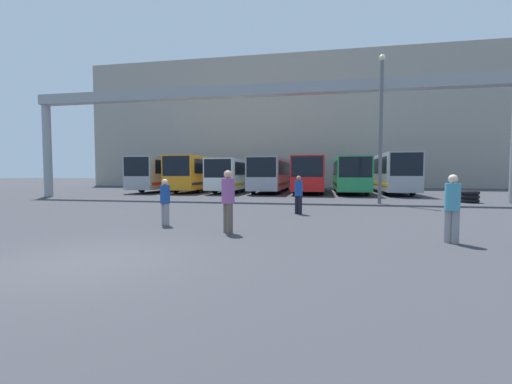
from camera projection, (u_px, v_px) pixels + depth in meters
ground_plane at (85, 262)px, 6.81m from camera, size 200.00×200.00×0.00m
building_backdrop at (289, 127)px, 48.36m from camera, size 53.23×12.00×16.54m
overhead_gantry at (251, 103)px, 22.44m from camera, size 31.80×0.80×7.51m
bus_slot_0 at (169, 172)px, 34.36m from camera, size 2.49×12.39×3.20m
bus_slot_1 at (199, 172)px, 32.94m from camera, size 2.58×10.86×3.25m
bus_slot_2 at (236, 174)px, 32.76m from camera, size 2.44×11.82×2.98m
bus_slot_3 at (272, 173)px, 31.76m from camera, size 2.55×11.16×3.08m
bus_slot_4 at (310, 173)px, 31.35m from camera, size 2.60×11.68×3.13m
bus_slot_5 at (350, 173)px, 30.16m from camera, size 2.59×10.59×3.07m
bus_slot_6 at (391, 171)px, 29.91m from camera, size 2.43×11.45×3.33m
pedestrian_mid_left at (452, 207)px, 8.63m from camera, size 0.36×0.36×1.74m
pedestrian_mid_right at (228, 200)px, 10.07m from camera, size 0.39×0.39×1.85m
pedestrian_near_right at (165, 201)px, 11.53m from camera, size 0.33×0.33×1.57m
pedestrian_near_center at (299, 194)px, 14.72m from camera, size 0.34×0.34×1.65m
tire_stack at (470, 197)px, 20.37m from camera, size 1.04×1.04×0.72m
lamp_post at (381, 124)px, 19.50m from camera, size 0.36×0.36×8.46m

